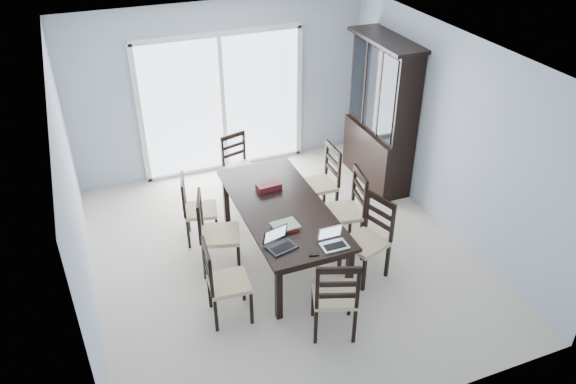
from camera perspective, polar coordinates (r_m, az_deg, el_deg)
name	(u,v)px	position (r m, az deg, el deg)	size (l,w,h in m)	color
floor	(282,255)	(7.12, -0.62, -6.46)	(5.00, 5.00, 0.00)	beige
ceiling	(281,54)	(5.87, -0.76, 13.85)	(5.00, 5.00, 0.00)	white
back_wall	(221,89)	(8.56, -6.78, 10.32)	(4.50, 0.02, 2.60)	#A6B4C6
wall_left	(74,205)	(6.09, -20.88, -1.27)	(0.02, 5.00, 2.60)	#A6B4C6
wall_right	(447,134)	(7.41, 15.88, 5.73)	(0.02, 5.00, 2.60)	#A6B4C6
balcony	(211,142)	(10.00, -7.86, 5.05)	(4.50, 2.00, 0.10)	gray
railing	(194,90)	(10.65, -9.49, 10.17)	(4.50, 0.06, 1.10)	#99999E
dining_table	(282,211)	(6.72, -0.65, -1.96)	(1.00, 2.20, 0.75)	black
china_hutch	(381,115)	(8.31, 9.41, 7.72)	(0.50, 1.38, 2.20)	black
sliding_door	(223,103)	(8.62, -6.65, 8.95)	(2.52, 0.05, 2.18)	silver
chair_left_near	(219,275)	(5.96, -7.02, -8.33)	(0.47, 0.46, 1.13)	black
chair_left_mid	(211,225)	(6.62, -7.84, -3.38)	(0.56, 0.55, 1.18)	black
chair_left_far	(193,202)	(7.18, -9.64, -1.04)	(0.49, 0.48, 1.07)	black
chair_right_near	(372,229)	(6.58, 8.52, -3.78)	(0.57, 0.56, 1.17)	black
chair_right_mid	(350,202)	(7.01, 6.31, -0.97)	(0.52, 0.51, 1.20)	black
chair_right_far	(325,174)	(7.58, 3.76, 1.80)	(0.46, 0.44, 1.18)	black
chair_end_near	(336,291)	(5.71, 4.88, -9.96)	(0.57, 0.57, 1.17)	black
chair_end_far	(238,159)	(8.11, -5.14, 3.38)	(0.50, 0.50, 1.07)	black
laptop_dark	(282,244)	(5.98, -0.62, -5.32)	(0.34, 0.28, 0.21)	black
laptop_silver	(335,243)	(6.02, 4.75, -5.17)	(0.29, 0.20, 0.20)	silver
book_stack	(285,226)	(6.29, -0.35, -3.51)	(0.31, 0.25, 0.05)	maroon
cell_phone	(314,254)	(5.92, 2.64, -6.36)	(0.11, 0.05, 0.01)	black
game_box	(269,187)	(6.98, -1.96, 0.56)	(0.30, 0.15, 0.08)	#4B0F1B
hot_tub	(162,117)	(9.75, -12.71, 7.49)	(2.11, 1.92, 1.02)	brown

